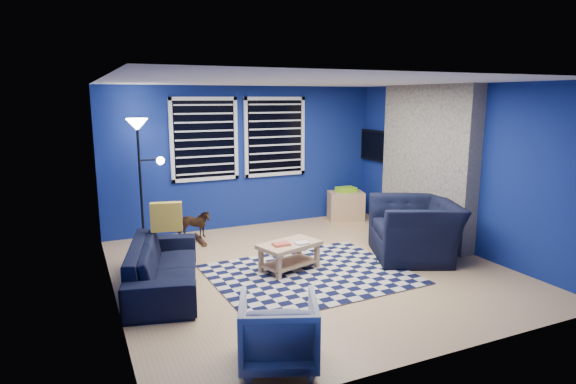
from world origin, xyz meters
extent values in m
plane|color=tan|center=(0.00, 0.00, 0.00)|extent=(5.00, 5.00, 0.00)
plane|color=white|center=(0.00, 0.00, 2.50)|extent=(5.00, 5.00, 0.00)
plane|color=navy|center=(0.00, 2.50, 1.25)|extent=(5.00, 0.00, 5.00)
plane|color=navy|center=(-2.50, 0.00, 1.25)|extent=(0.00, 5.00, 5.00)
plane|color=navy|center=(2.50, 0.00, 1.25)|extent=(0.00, 5.00, 5.00)
cube|color=gray|center=(2.37, 0.50, 1.25)|extent=(0.26, 2.00, 2.50)
cube|color=black|center=(2.23, 0.50, 0.35)|extent=(0.04, 0.70, 0.60)
cube|color=gray|center=(2.10, 0.50, 0.04)|extent=(0.50, 1.20, 0.08)
cube|color=black|center=(-0.75, 2.48, 1.60)|extent=(1.05, 0.02, 1.30)
cube|color=white|center=(-0.75, 2.47, 2.28)|extent=(1.17, 0.05, 0.06)
cube|color=white|center=(-0.75, 2.47, 0.92)|extent=(1.17, 0.05, 0.06)
cube|color=black|center=(0.55, 2.48, 1.60)|extent=(1.05, 0.02, 1.30)
cube|color=white|center=(0.55, 2.47, 2.28)|extent=(1.17, 0.05, 0.06)
cube|color=white|center=(0.55, 2.47, 0.92)|extent=(1.17, 0.05, 0.06)
cube|color=black|center=(2.45, 2.00, 1.40)|extent=(0.06, 1.00, 0.58)
cube|color=black|center=(2.42, 2.00, 1.40)|extent=(0.01, 0.92, 0.50)
cube|color=black|center=(-0.10, -0.20, 0.01)|extent=(2.58, 2.10, 0.02)
imported|color=black|center=(-1.92, 0.14, 0.29)|extent=(2.10, 1.21, 0.58)
imported|color=black|center=(1.63, -0.18, 0.42)|extent=(1.63, 1.55, 0.84)
imported|color=gray|center=(-1.33, -2.01, 0.31)|extent=(0.87, 0.88, 0.62)
imported|color=#442216|center=(-1.14, 1.85, 0.30)|extent=(0.43, 0.60, 0.46)
cube|color=tan|center=(-0.27, 0.05, 0.36)|extent=(0.91, 0.69, 0.05)
cube|color=tan|center=(-0.27, 0.05, 0.11)|extent=(0.82, 0.60, 0.03)
cube|color=#C34C37|center=(-0.41, 0.01, 0.40)|extent=(0.26, 0.22, 0.03)
cube|color=silver|center=(-0.14, -0.05, 0.40)|extent=(0.21, 0.18, 0.03)
cube|color=tan|center=(-0.62, -0.13, 0.17)|extent=(0.07, 0.07, 0.33)
cube|color=tan|center=(0.07, -0.13, 0.17)|extent=(0.07, 0.07, 0.33)
cube|color=tan|center=(-0.62, 0.23, 0.17)|extent=(0.07, 0.07, 0.33)
cube|color=tan|center=(0.07, 0.23, 0.17)|extent=(0.07, 0.07, 0.33)
cube|color=tan|center=(1.86, 2.12, 0.27)|extent=(0.75, 0.61, 0.54)
cube|color=black|center=(1.86, 2.12, 0.27)|extent=(0.65, 0.54, 0.43)
cube|color=#8DE51B|center=(1.86, 2.12, 0.58)|extent=(0.40, 0.35, 0.09)
cylinder|color=black|center=(-1.89, 2.08, 0.02)|extent=(0.25, 0.25, 0.03)
cylinder|color=black|center=(-1.89, 2.08, 0.94)|extent=(0.04, 0.04, 1.85)
cone|color=white|center=(-1.89, 2.08, 1.89)|extent=(0.33, 0.33, 0.19)
sphere|color=white|center=(-1.57, 2.03, 1.33)|extent=(0.12, 0.12, 0.12)
cube|color=gold|center=(-1.77, 0.65, 0.77)|extent=(0.42, 0.21, 0.38)
camera|label=1|loc=(-2.85, -5.55, 2.31)|focal=30.00mm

